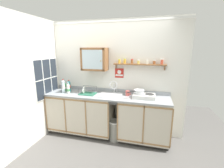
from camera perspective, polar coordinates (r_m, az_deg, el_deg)
name	(u,v)px	position (r m, az deg, el deg)	size (l,w,h in m)	color
floor	(101,144)	(3.37, -4.01, -21.53)	(5.68, 5.68, 0.00)	#565451
back_wall	(110,77)	(3.49, -0.74, 2.48)	(3.28, 0.07, 2.53)	silver
side_wall_left	(28,83)	(3.35, -28.70, 0.28)	(0.05, 3.45, 2.53)	silver
lower_cabinet_run	(82,113)	(3.66, -11.25, -10.65)	(1.47, 0.59, 0.92)	black
lower_cabinet_run_right	(144,120)	(3.32, 11.87, -13.14)	(1.02, 0.59, 0.92)	black
countertop	(106,96)	(3.28, -2.21, -4.42)	(2.64, 0.61, 0.03)	gray
backsplash	(110,90)	(3.52, -0.87, -2.26)	(2.64, 0.02, 0.08)	gray
sink	(111,96)	(3.30, -0.46, -4.48)	(0.48, 0.47, 0.42)	silver
hot_plate_stove	(144,96)	(3.15, 11.83, -4.39)	(0.44, 0.31, 0.08)	silver
saucepan	(139,91)	(3.15, 9.96, -2.72)	(0.32, 0.32, 0.08)	silver
bottle_water_clear_0	(63,87)	(3.58, -17.66, -0.90)	(0.07, 0.07, 0.31)	silver
bottle_soda_green_1	(65,87)	(3.77, -17.17, -0.99)	(0.08, 0.08, 0.22)	#4CB266
bottle_detergent_teal_2	(69,86)	(3.63, -15.74, -0.83)	(0.08, 0.08, 0.28)	teal
bottle_opaque_white_3	(68,89)	(3.52, -15.93, -1.72)	(0.06, 0.06, 0.24)	white
dish_rack	(87,93)	(3.40, -9.18, -3.31)	(0.35, 0.27, 0.16)	#26664C
mug	(128,93)	(3.25, 5.86, -3.40)	(0.13, 0.09, 0.10)	#B24C47
wall_cabinet	(95,59)	(3.38, -6.48, 9.17)	(0.55, 0.31, 0.48)	brown
spice_shelf	(140,64)	(3.24, 10.23, 7.46)	(1.08, 0.14, 0.23)	brown
warning_sign	(119,73)	(3.39, 2.73, 4.05)	(0.19, 0.01, 0.21)	#B2261E
window	(47,79)	(3.70, -23.08, 1.88)	(0.03, 0.76, 0.89)	#262D38
trash_bin	(115,130)	(3.40, 1.03, -16.75)	(0.27, 0.27, 0.44)	gray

